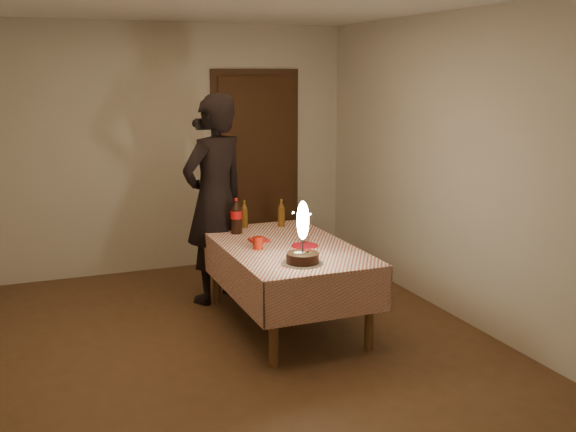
# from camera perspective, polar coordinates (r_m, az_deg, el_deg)

# --- Properties ---
(ground) EXTENTS (4.00, 4.50, 0.01)m
(ground) POSITION_cam_1_polar(r_m,az_deg,el_deg) (5.44, -4.87, -10.63)
(ground) COLOR brown
(ground) RESTS_ON ground
(room_shell) EXTENTS (4.04, 4.54, 2.62)m
(room_shell) POSITION_cam_1_polar(r_m,az_deg,el_deg) (5.11, -5.09, 7.10)
(room_shell) COLOR beige
(room_shell) RESTS_ON ground
(dining_table) EXTENTS (1.02, 1.72, 0.69)m
(dining_table) POSITION_cam_1_polar(r_m,az_deg,el_deg) (5.59, -0.19, -3.42)
(dining_table) COLOR brown
(dining_table) RESTS_ON ground
(birthday_cake) EXTENTS (0.31, 0.31, 0.47)m
(birthday_cake) POSITION_cam_1_polar(r_m,az_deg,el_deg) (5.02, 1.26, -2.57)
(birthday_cake) COLOR white
(birthday_cake) RESTS_ON dining_table
(red_plate) EXTENTS (0.22, 0.22, 0.01)m
(red_plate) POSITION_cam_1_polar(r_m,az_deg,el_deg) (5.54, 1.43, -2.52)
(red_plate) COLOR red
(red_plate) RESTS_ON dining_table
(red_cup) EXTENTS (0.08, 0.08, 0.10)m
(red_cup) POSITION_cam_1_polar(r_m,az_deg,el_deg) (5.45, -2.56, -2.29)
(red_cup) COLOR #AA1B0B
(red_cup) RESTS_ON dining_table
(clear_cup) EXTENTS (0.07, 0.07, 0.09)m
(clear_cup) POSITION_cam_1_polar(r_m,az_deg,el_deg) (5.66, 1.42, -1.79)
(clear_cup) COLOR white
(clear_cup) RESTS_ON dining_table
(napkin_stack) EXTENTS (0.15, 0.15, 0.02)m
(napkin_stack) POSITION_cam_1_polar(r_m,az_deg,el_deg) (5.70, -2.48, -2.05)
(napkin_stack) COLOR #AF1C14
(napkin_stack) RESTS_ON dining_table
(cola_bottle) EXTENTS (0.10, 0.10, 0.32)m
(cola_bottle) POSITION_cam_1_polar(r_m,az_deg,el_deg) (5.96, -4.41, -0.03)
(cola_bottle) COLOR black
(cola_bottle) RESTS_ON dining_table
(amber_bottle_left) EXTENTS (0.06, 0.06, 0.26)m
(amber_bottle_left) POSITION_cam_1_polar(r_m,az_deg,el_deg) (6.18, -3.72, 0.10)
(amber_bottle_left) COLOR #59360F
(amber_bottle_left) RESTS_ON dining_table
(amber_bottle_right) EXTENTS (0.06, 0.06, 0.26)m
(amber_bottle_right) POSITION_cam_1_polar(r_m,az_deg,el_deg) (6.21, -0.57, 0.18)
(amber_bottle_right) COLOR #59360F
(amber_bottle_right) RESTS_ON dining_table
(photographer) EXTENTS (0.83, 0.72, 1.91)m
(photographer) POSITION_cam_1_polar(r_m,az_deg,el_deg) (6.17, -6.21, 1.41)
(photographer) COLOR black
(photographer) RESTS_ON ground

